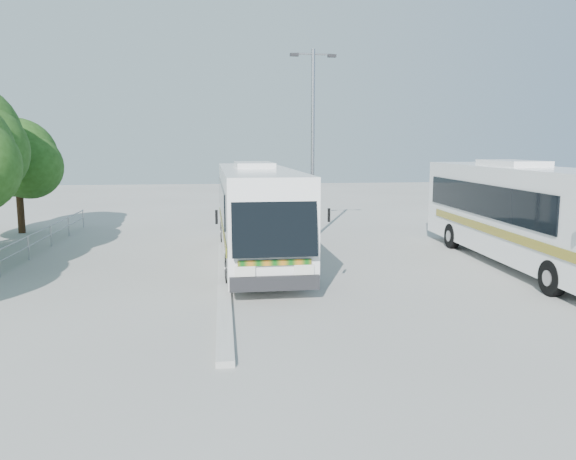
{
  "coord_description": "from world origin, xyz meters",
  "views": [
    {
      "loc": [
        -2.3,
        -17.0,
        4.52
      ],
      "look_at": [
        -0.0,
        2.52,
        1.55
      ],
      "focal_mm": 35.0,
      "sensor_mm": 36.0,
      "label": 1
    }
  ],
  "objects": [
    {
      "name": "ground",
      "position": [
        0.0,
        0.0,
        0.0
      ],
      "size": [
        100.0,
        100.0,
        0.0
      ],
      "primitive_type": "plane",
      "color": "#A3A39E",
      "rests_on": "ground"
    },
    {
      "name": "kerb_divider",
      "position": [
        -2.3,
        2.0,
        0.07
      ],
      "size": [
        0.4,
        16.0,
        0.15
      ],
      "primitive_type": "cube",
      "color": "#B2B2AD",
      "rests_on": "ground"
    },
    {
      "name": "railing",
      "position": [
        -10.0,
        4.0,
        0.74
      ],
      "size": [
        0.06,
        22.0,
        1.0
      ],
      "color": "gray",
      "rests_on": "ground"
    },
    {
      "name": "tree_far_e",
      "position": [
        -12.63,
        13.3,
        3.89
      ],
      "size": [
        4.54,
        4.28,
        5.92
      ],
      "color": "#382314",
      "rests_on": "ground"
    },
    {
      "name": "coach_main",
      "position": [
        -0.97,
        5.09,
        1.99
      ],
      "size": [
        2.97,
        13.11,
        3.62
      ],
      "rotation": [
        0.0,
        0.0,
        0.02
      ],
      "color": "white",
      "rests_on": "ground"
    },
    {
      "name": "coach_adjacent",
      "position": [
        8.94,
        2.71,
        2.04
      ],
      "size": [
        3.15,
        13.5,
        3.73
      ],
      "rotation": [
        0.0,
        0.0,
        -0.03
      ],
      "color": "white",
      "rests_on": "ground"
    },
    {
      "name": "lamppost",
      "position": [
        2.0,
        9.54,
        4.93
      ],
      "size": [
        2.18,
        0.35,
        8.93
      ],
      "rotation": [
        0.0,
        0.0,
        0.07
      ],
      "color": "gray",
      "rests_on": "ground"
    }
  ]
}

